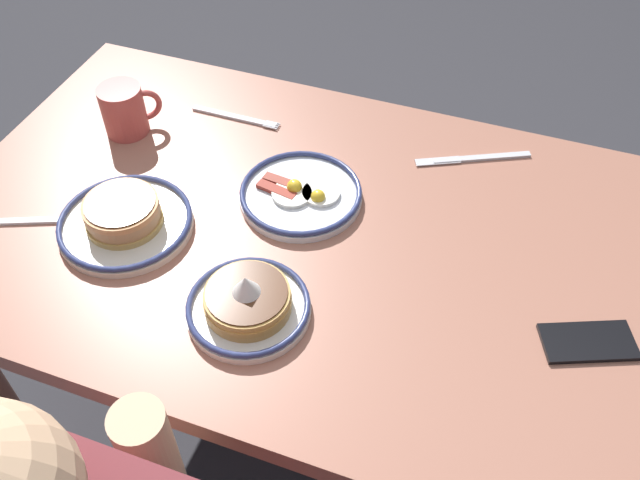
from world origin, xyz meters
TOP-DOWN VIEW (x-y plane):
  - ground_plane at (0.00, 0.00)m, footprint 6.00×6.00m
  - dining_table at (0.00, 0.00)m, footprint 1.30×0.83m
  - plate_near_main at (0.01, -0.07)m, footprint 0.23×0.23m
  - plate_center_pancakes at (0.28, 0.11)m, footprint 0.24×0.24m
  - plate_far_companion at (-0.01, 0.21)m, footprint 0.20×0.20m
  - coffee_mug at (0.42, -0.14)m, footprint 0.11×0.10m
  - cell_phone at (-0.53, 0.08)m, footprint 0.16×0.12m
  - fork_near at (0.46, 0.16)m, footprint 0.18×0.09m
  - fork_far at (0.23, -0.25)m, footprint 0.20×0.02m
  - butter_knife at (-0.27, -0.29)m, footprint 0.22×0.12m

SIDE VIEW (x-z plane):
  - ground_plane at x=0.00m, z-range 0.00..0.00m
  - dining_table at x=0.00m, z-range 0.29..1.03m
  - butter_knife at x=-0.27m, z-range 0.74..0.75m
  - fork_far at x=0.23m, z-range 0.74..0.75m
  - fork_near at x=0.46m, z-range 0.74..0.75m
  - cell_phone at x=-0.53m, z-range 0.74..0.75m
  - plate_near_main at x=0.01m, z-range 0.73..0.77m
  - plate_center_pancakes at x=0.28m, z-range 0.73..0.79m
  - plate_far_companion at x=-0.01m, z-range 0.72..0.81m
  - coffee_mug at x=0.42m, z-range 0.74..0.84m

